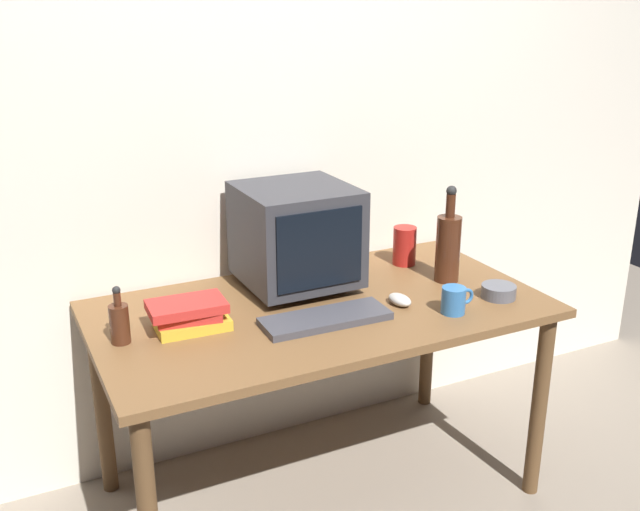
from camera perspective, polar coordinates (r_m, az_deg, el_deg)
ground_plane at (r=2.85m, az=0.00°, el=-17.82°), size 6.00×6.00×0.00m
back_wall at (r=2.74m, az=-4.39°, el=9.40°), size 4.00×0.08×2.50m
desk at (r=2.51m, az=0.00°, el=-5.77°), size 1.52×0.82×0.74m
crt_monitor at (r=2.56m, az=-1.88°, el=1.55°), size 0.38×0.39×0.37m
keyboard at (r=2.34m, az=0.43°, el=-4.97°), size 0.42×0.16×0.02m
computer_mouse at (r=2.48m, az=6.28°, el=-3.47°), size 0.07×0.11×0.04m
bottle_tall at (r=2.68m, az=10.01°, el=0.76°), size 0.09×0.09×0.36m
bottle_short at (r=2.27m, az=-15.45°, el=-5.04°), size 0.06×0.06×0.18m
book_stack at (r=2.32m, az=-10.23°, el=-4.60°), size 0.25×0.17×0.09m
mug at (r=2.44m, az=10.48°, el=-3.46°), size 0.12×0.08×0.09m
cd_spindle at (r=2.60m, az=13.83°, el=-2.75°), size 0.12×0.12×0.04m
metal_canister at (r=2.85m, az=6.64°, el=0.77°), size 0.09×0.09×0.15m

